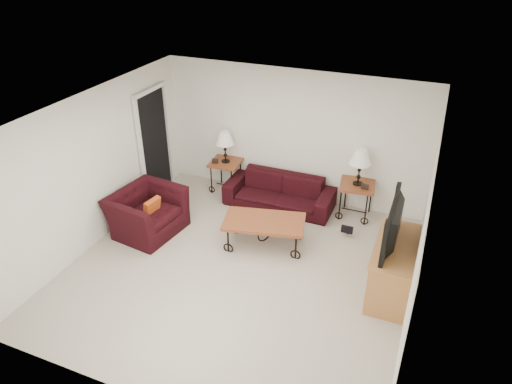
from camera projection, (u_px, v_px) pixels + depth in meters
ground at (239, 269)px, 7.26m from camera, size 5.00×5.00×0.00m
wall_back at (293, 136)px, 8.66m from camera, size 5.00×0.02×2.50m
wall_front at (134, 318)px, 4.63m from camera, size 5.00×0.02×2.50m
wall_left at (94, 169)px, 7.46m from camera, size 0.02×5.00×2.50m
wall_right at (421, 238)px, 5.82m from camera, size 0.02×5.00×2.50m
ceiling at (235, 115)px, 6.03m from camera, size 5.00×5.00×0.00m
doorway at (155, 144)px, 8.90m from camera, size 0.08×0.94×2.04m
sofa at (279, 192)px, 8.76m from camera, size 2.02×0.79×0.59m
side_table_left at (226, 176)px, 9.29m from camera, size 0.62×0.62×0.63m
side_table_right at (356, 200)px, 8.43m from camera, size 0.68×0.68×0.66m
lamp_left at (225, 147)px, 8.98m from camera, size 0.38×0.38×0.63m
lamp_right at (360, 167)px, 8.11m from camera, size 0.42×0.42×0.66m
photo_frame_left at (215, 161)px, 9.04m from camera, size 0.13×0.05×0.10m
photo_frame_right at (365, 187)px, 8.07m from camera, size 0.13×0.03×0.11m
coffee_table at (264, 233)px, 7.68m from camera, size 1.42×0.98×0.49m
armchair at (147, 212)px, 7.99m from camera, size 1.15×1.27×0.75m
throw_pillow at (152, 208)px, 7.83m from camera, size 0.13×0.35×0.34m
tv_stand at (393, 268)px, 6.65m from camera, size 0.55×1.31×0.79m
television at (400, 225)px, 6.29m from camera, size 0.15×1.18×0.68m
backpack at (349, 225)px, 7.98m from camera, size 0.34×0.28×0.39m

